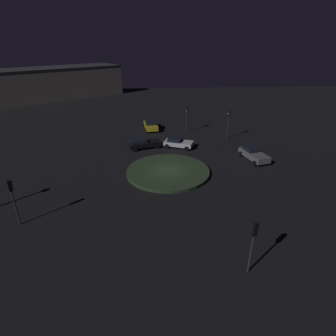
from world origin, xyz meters
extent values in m
plane|color=black|center=(0.00, 0.00, 0.00)|extent=(115.37, 115.37, 0.00)
cylinder|color=#2D4228|center=(0.00, 0.00, 0.16)|extent=(9.19, 9.19, 0.32)
cube|color=black|center=(-2.65, 7.74, 0.58)|extent=(4.68, 2.96, 0.56)
cube|color=black|center=(-3.52, 7.46, 1.09)|extent=(2.60, 2.13, 0.46)
cylinder|color=black|center=(-1.42, 9.04, 0.30)|extent=(0.64, 0.39, 0.60)
cylinder|color=black|center=(-0.90, 7.37, 0.30)|extent=(0.64, 0.39, 0.60)
cylinder|color=black|center=(-4.41, 8.10, 0.30)|extent=(0.64, 0.39, 0.60)
cylinder|color=black|center=(-3.89, 6.44, 0.30)|extent=(0.64, 0.39, 0.60)
cube|color=slate|center=(10.70, 2.72, 0.68)|extent=(2.76, 4.51, 0.70)
cube|color=black|center=(10.53, 3.36, 1.24)|extent=(1.95, 2.11, 0.43)
cylinder|color=black|center=(11.93, 1.47, 0.33)|extent=(0.38, 0.68, 0.65)
cylinder|color=black|center=(10.22, 1.03, 0.33)|extent=(0.38, 0.68, 0.65)
cylinder|color=black|center=(11.17, 4.40, 0.33)|extent=(0.38, 0.68, 0.65)
cylinder|color=black|center=(9.47, 3.96, 0.33)|extent=(0.38, 0.68, 0.65)
cube|color=gold|center=(-1.73, 16.02, 0.64)|extent=(2.40, 4.48, 0.66)
cube|color=black|center=(-1.71, 15.86, 1.22)|extent=(1.87, 2.03, 0.50)
cylinder|color=black|center=(-0.60, 14.61, 0.31)|extent=(0.29, 0.64, 0.62)
cylinder|color=black|center=(-2.47, 14.38, 0.31)|extent=(0.29, 0.64, 0.62)
cylinder|color=black|center=(-0.98, 17.67, 0.31)|extent=(0.29, 0.64, 0.62)
cylinder|color=black|center=(-2.85, 17.43, 0.31)|extent=(0.29, 0.64, 0.62)
cube|color=white|center=(1.98, 7.67, 0.59)|extent=(4.22, 3.11, 0.55)
cube|color=black|center=(1.48, 7.87, 1.08)|extent=(2.19, 2.12, 0.43)
cylinder|color=black|center=(3.60, 8.00, 0.31)|extent=(0.66, 0.44, 0.62)
cylinder|color=black|center=(2.92, 6.31, 0.31)|extent=(0.66, 0.44, 0.62)
cylinder|color=black|center=(1.05, 9.02, 0.31)|extent=(0.66, 0.44, 0.62)
cylinder|color=black|center=(0.37, 7.34, 0.31)|extent=(0.66, 0.44, 0.62)
cylinder|color=#2D2D2D|center=(-12.44, -8.46, 1.53)|extent=(0.12, 0.12, 3.06)
cube|color=black|center=(-12.44, -8.46, 3.51)|extent=(0.35, 0.37, 0.90)
sphere|color=#3F0C0C|center=(-12.32, -8.37, 3.78)|extent=(0.20, 0.20, 0.20)
sphere|color=#4C380F|center=(-12.32, -8.37, 3.51)|extent=(0.20, 0.20, 0.20)
sphere|color=#1EE53F|center=(-12.32, -8.37, 3.24)|extent=(0.20, 0.20, 0.20)
cylinder|color=#2D2D2D|center=(4.10, -14.50, 1.46)|extent=(0.12, 0.12, 2.91)
cube|color=black|center=(4.10, -14.50, 3.36)|extent=(0.35, 0.29, 0.90)
sphere|color=#3F0C0C|center=(4.06, -14.36, 3.63)|extent=(0.20, 0.20, 0.20)
sphere|color=yellow|center=(4.06, -14.36, 3.36)|extent=(0.20, 0.20, 0.20)
sphere|color=#0F3819|center=(4.06, -14.36, 3.09)|extent=(0.20, 0.20, 0.20)
cylinder|color=#2D2D2D|center=(3.90, 14.26, 1.61)|extent=(0.12, 0.12, 3.22)
cube|color=black|center=(3.90, 14.26, 3.67)|extent=(0.35, 0.29, 0.90)
sphere|color=#3F0C0C|center=(3.86, 14.12, 3.94)|extent=(0.20, 0.20, 0.20)
sphere|color=#4C380F|center=(3.86, 14.12, 3.67)|extent=(0.20, 0.20, 0.20)
sphere|color=#1EE53F|center=(3.86, 14.12, 3.40)|extent=(0.20, 0.20, 0.20)
cylinder|color=#2D2D2D|center=(9.45, 10.57, 1.70)|extent=(0.12, 0.12, 3.39)
cube|color=black|center=(9.45, 10.57, 3.84)|extent=(0.37, 0.36, 0.90)
sphere|color=#3F0C0C|center=(9.36, 10.46, 4.11)|extent=(0.20, 0.20, 0.20)
sphere|color=yellow|center=(9.36, 10.46, 3.84)|extent=(0.20, 0.20, 0.20)
sphere|color=#0F3819|center=(9.36, 10.46, 3.57)|extent=(0.20, 0.20, 0.20)
cube|color=#B7B299|center=(-27.32, 42.43, 3.31)|extent=(36.60, 30.03, 6.62)
cube|color=#333338|center=(-27.32, 42.43, 6.97)|extent=(36.60, 30.03, 0.70)
camera|label=1|loc=(-1.85, -26.81, 13.39)|focal=28.88mm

